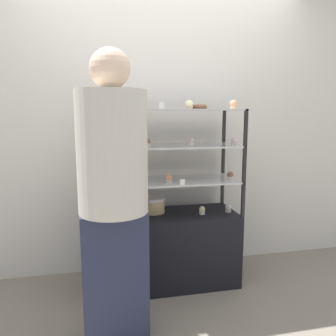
% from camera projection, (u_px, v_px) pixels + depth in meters
% --- Properties ---
extents(ground_plane, '(20.00, 20.00, 0.00)m').
position_uv_depth(ground_plane, '(168.00, 282.00, 2.75)').
color(ground_plane, gray).
extents(back_wall, '(8.00, 0.05, 2.60)m').
position_uv_depth(back_wall, '(159.00, 125.00, 2.90)').
color(back_wall, silver).
rests_on(back_wall, ground_plane).
extents(display_base, '(1.12, 0.46, 0.60)m').
position_uv_depth(display_base, '(168.00, 249.00, 2.70)').
color(display_base, black).
rests_on(display_base, ground_plane).
extents(display_riser_lower, '(1.12, 0.46, 0.28)m').
position_uv_depth(display_riser_lower, '(168.00, 182.00, 2.61)').
color(display_riser_lower, black).
rests_on(display_riser_lower, display_base).
extents(display_riser_middle, '(1.12, 0.46, 0.28)m').
position_uv_depth(display_riser_middle, '(168.00, 148.00, 2.57)').
color(display_riser_middle, black).
rests_on(display_riser_middle, display_riser_lower).
extents(display_riser_upper, '(1.12, 0.46, 0.28)m').
position_uv_depth(display_riser_upper, '(168.00, 112.00, 2.52)').
color(display_riser_upper, black).
rests_on(display_riser_upper, display_riser_middle).
extents(layer_cake_centerpiece, '(0.19, 0.19, 0.13)m').
position_uv_depth(layer_cake_centerpiece, '(154.00, 205.00, 2.68)').
color(layer_cake_centerpiece, '#DBBC84').
rests_on(layer_cake_centerpiece, display_base).
extents(sheet_cake_frosted, '(0.20, 0.14, 0.07)m').
position_uv_depth(sheet_cake_frosted, '(132.00, 104.00, 2.44)').
color(sheet_cake_frosted, '#C66660').
rests_on(sheet_cake_frosted, display_riser_upper).
extents(cupcake_0, '(0.05, 0.05, 0.07)m').
position_uv_depth(cupcake_0, '(104.00, 218.00, 2.44)').
color(cupcake_0, white).
rests_on(cupcake_0, display_base).
extents(cupcake_1, '(0.05, 0.05, 0.07)m').
position_uv_depth(cupcake_1, '(138.00, 216.00, 2.49)').
color(cupcake_1, '#CCB28C').
rests_on(cupcake_1, display_base).
extents(cupcake_2, '(0.05, 0.05, 0.07)m').
position_uv_depth(cupcake_2, '(202.00, 210.00, 2.64)').
color(cupcake_2, white).
rests_on(cupcake_2, display_base).
extents(cupcake_3, '(0.05, 0.05, 0.07)m').
position_uv_depth(cupcake_3, '(228.00, 208.00, 2.69)').
color(cupcake_3, beige).
rests_on(cupcake_3, display_base).
extents(price_tag_0, '(0.04, 0.00, 0.04)m').
position_uv_depth(price_tag_0, '(134.00, 222.00, 2.39)').
color(price_tag_0, white).
rests_on(price_tag_0, display_base).
extents(cupcake_4, '(0.05, 0.05, 0.06)m').
position_uv_depth(cupcake_4, '(105.00, 181.00, 2.43)').
color(cupcake_4, '#CCB28C').
rests_on(cupcake_4, display_riser_lower).
extents(cupcake_5, '(0.05, 0.05, 0.06)m').
position_uv_depth(cupcake_5, '(169.00, 179.00, 2.51)').
color(cupcake_5, beige).
rests_on(cupcake_5, display_riser_lower).
extents(cupcake_6, '(0.05, 0.05, 0.06)m').
position_uv_depth(cupcake_6, '(230.00, 176.00, 2.64)').
color(cupcake_6, white).
rests_on(cupcake_6, display_riser_lower).
extents(price_tag_1, '(0.04, 0.00, 0.04)m').
position_uv_depth(price_tag_1, '(182.00, 182.00, 2.42)').
color(price_tag_1, white).
rests_on(price_tag_1, display_riser_lower).
extents(cupcake_7, '(0.05, 0.05, 0.06)m').
position_uv_depth(cupcake_7, '(104.00, 143.00, 2.42)').
color(cupcake_7, '#CCB28C').
rests_on(cupcake_7, display_riser_middle).
extents(cupcake_8, '(0.05, 0.05, 0.06)m').
position_uv_depth(cupcake_8, '(147.00, 143.00, 2.47)').
color(cupcake_8, white).
rests_on(cupcake_8, display_riser_middle).
extents(cupcake_9, '(0.05, 0.05, 0.06)m').
position_uv_depth(cupcake_9, '(191.00, 142.00, 2.54)').
color(cupcake_9, white).
rests_on(cupcake_9, display_riser_middle).
extents(cupcake_10, '(0.05, 0.05, 0.06)m').
position_uv_depth(cupcake_10, '(234.00, 141.00, 2.57)').
color(cupcake_10, beige).
rests_on(cupcake_10, display_riser_middle).
extents(price_tag_2, '(0.04, 0.00, 0.04)m').
position_uv_depth(price_tag_2, '(128.00, 146.00, 2.29)').
color(price_tag_2, white).
rests_on(price_tag_2, display_riser_middle).
extents(cupcake_11, '(0.06, 0.06, 0.07)m').
position_uv_depth(cupcake_11, '(103.00, 104.00, 2.34)').
color(cupcake_11, white).
rests_on(cupcake_11, display_riser_upper).
extents(cupcake_12, '(0.06, 0.06, 0.07)m').
position_uv_depth(cupcake_12, '(189.00, 105.00, 2.52)').
color(cupcake_12, '#CCB28C').
rests_on(cupcake_12, display_riser_upper).
extents(cupcake_13, '(0.06, 0.06, 0.07)m').
position_uv_depth(cupcake_13, '(234.00, 105.00, 2.52)').
color(cupcake_13, '#CCB28C').
rests_on(cupcake_13, display_riser_upper).
extents(price_tag_3, '(0.04, 0.00, 0.04)m').
position_uv_depth(price_tag_3, '(162.00, 105.00, 2.30)').
color(price_tag_3, white).
rests_on(price_tag_3, display_riser_upper).
extents(donut_glazed, '(0.12, 0.12, 0.04)m').
position_uv_depth(donut_glazed, '(199.00, 107.00, 2.57)').
color(donut_glazed, brown).
rests_on(donut_glazed, display_riser_upper).
extents(customer_figure, '(0.41, 0.41, 1.76)m').
position_uv_depth(customer_figure, '(113.00, 192.00, 1.94)').
color(customer_figure, '#282D47').
rests_on(customer_figure, ground_plane).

